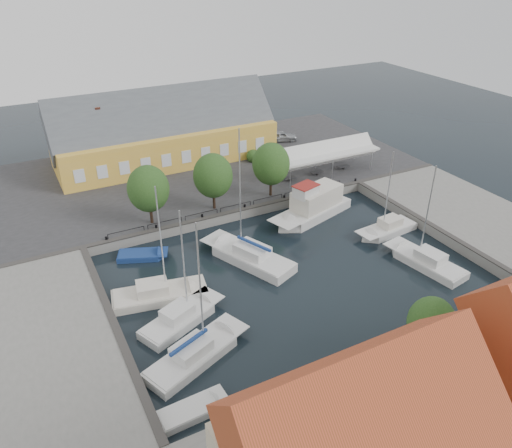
{
  "coord_description": "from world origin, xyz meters",
  "views": [
    {
      "loc": [
        -20.27,
        -32.97,
        26.03
      ],
      "look_at": [
        0.0,
        6.0,
        1.5
      ],
      "focal_mm": 35.0,
      "sensor_mm": 36.0,
      "label": 1
    }
  ],
  "objects_px": {
    "center_sailboat": "(249,258)",
    "trawler": "(313,208)",
    "warehouse": "(160,135)",
    "car_silver": "(281,136)",
    "east_boat_c": "(426,263)",
    "west_boat_d": "(196,356)",
    "west_boat_c": "(181,320)",
    "west_boat_b": "(157,296)",
    "tent_canopy": "(325,153)",
    "east_boat_b": "(387,230)",
    "launch_nw": "(142,256)",
    "launch_sw": "(192,412)",
    "car_red": "(150,189)"
  },
  "relations": [
    {
      "from": "east_boat_c",
      "to": "launch_nw",
      "type": "relative_size",
      "value": 2.04
    },
    {
      "from": "warehouse",
      "to": "car_silver",
      "type": "distance_m",
      "value": 18.0
    },
    {
      "from": "west_boat_c",
      "to": "west_boat_d",
      "type": "distance_m",
      "value": 4.29
    },
    {
      "from": "car_silver",
      "to": "east_boat_b",
      "type": "xyz_separation_m",
      "value": [
        -2.7,
        -26.71,
        -1.52
      ]
    },
    {
      "from": "east_boat_b",
      "to": "east_boat_c",
      "type": "distance_m",
      "value": 6.48
    },
    {
      "from": "east_boat_c",
      "to": "trawler",
      "type": "bearing_deg",
      "value": 106.99
    },
    {
      "from": "warehouse",
      "to": "west_boat_d",
      "type": "height_order",
      "value": "west_boat_d"
    },
    {
      "from": "trawler",
      "to": "west_boat_b",
      "type": "xyz_separation_m",
      "value": [
        -19.74,
        -6.35,
        -0.76
      ]
    },
    {
      "from": "trawler",
      "to": "car_red",
      "type": "bearing_deg",
      "value": 141.39
    },
    {
      "from": "car_red",
      "to": "west_boat_b",
      "type": "xyz_separation_m",
      "value": [
        -5.02,
        -18.11,
        -1.34
      ]
    },
    {
      "from": "west_boat_c",
      "to": "warehouse",
      "type": "bearing_deg",
      "value": 74.39
    },
    {
      "from": "launch_nw",
      "to": "east_boat_c",
      "type": "bearing_deg",
      "value": -30.49
    },
    {
      "from": "center_sailboat",
      "to": "trawler",
      "type": "relative_size",
      "value": 1.23
    },
    {
      "from": "car_silver",
      "to": "east_boat_c",
      "type": "bearing_deg",
      "value": -170.17
    },
    {
      "from": "car_red",
      "to": "west_boat_b",
      "type": "height_order",
      "value": "west_boat_b"
    },
    {
      "from": "trawler",
      "to": "launch_nw",
      "type": "bearing_deg",
      "value": 178.43
    },
    {
      "from": "west_boat_d",
      "to": "launch_nw",
      "type": "relative_size",
      "value": 2.27
    },
    {
      "from": "center_sailboat",
      "to": "east_boat_b",
      "type": "bearing_deg",
      "value": -6.93
    },
    {
      "from": "car_red",
      "to": "east_boat_b",
      "type": "bearing_deg",
      "value": -62.41
    },
    {
      "from": "car_silver",
      "to": "trawler",
      "type": "xyz_separation_m",
      "value": [
        -7.55,
        -20.08,
        -0.76
      ]
    },
    {
      "from": "warehouse",
      "to": "launch_sw",
      "type": "bearing_deg",
      "value": -105.61
    },
    {
      "from": "car_red",
      "to": "launch_nw",
      "type": "height_order",
      "value": "car_red"
    },
    {
      "from": "launch_nw",
      "to": "tent_canopy",
      "type": "bearing_deg",
      "value": 15.1
    },
    {
      "from": "car_silver",
      "to": "east_boat_c",
      "type": "relative_size",
      "value": 0.44
    },
    {
      "from": "west_boat_b",
      "to": "car_silver",
      "type": "bearing_deg",
      "value": 44.08
    },
    {
      "from": "car_red",
      "to": "east_boat_c",
      "type": "xyz_separation_m",
      "value": [
        18.71,
        -24.81,
        -1.34
      ]
    },
    {
      "from": "warehouse",
      "to": "launch_sw",
      "type": "xyz_separation_m",
      "value": [
        -11.2,
        -40.08,
        -4.34
      ]
    },
    {
      "from": "center_sailboat",
      "to": "west_boat_c",
      "type": "xyz_separation_m",
      "value": [
        -8.72,
        -5.37,
        -0.1
      ]
    },
    {
      "from": "east_boat_c",
      "to": "west_boat_b",
      "type": "bearing_deg",
      "value": 164.22
    },
    {
      "from": "car_silver",
      "to": "trawler",
      "type": "distance_m",
      "value": 21.46
    },
    {
      "from": "east_boat_b",
      "to": "west_boat_d",
      "type": "height_order",
      "value": "west_boat_d"
    },
    {
      "from": "center_sailboat",
      "to": "east_boat_c",
      "type": "xyz_separation_m",
      "value": [
        14.26,
        -8.26,
        -0.1
      ]
    },
    {
      "from": "west_boat_c",
      "to": "car_red",
      "type": "bearing_deg",
      "value": 78.98
    },
    {
      "from": "car_silver",
      "to": "trawler",
      "type": "height_order",
      "value": "trawler"
    },
    {
      "from": "east_boat_b",
      "to": "launch_nw",
      "type": "xyz_separation_m",
      "value": [
        -23.93,
        7.16,
        -0.17
      ]
    },
    {
      "from": "warehouse",
      "to": "car_red",
      "type": "xyz_separation_m",
      "value": [
        -4.51,
        -9.5,
        -2.83
      ]
    },
    {
      "from": "tent_canopy",
      "to": "west_boat_d",
      "type": "distance_m",
      "value": 33.99
    },
    {
      "from": "car_silver",
      "to": "west_boat_c",
      "type": "distance_m",
      "value": 40.26
    },
    {
      "from": "tent_canopy",
      "to": "west_boat_c",
      "type": "distance_m",
      "value": 31.05
    },
    {
      "from": "trawler",
      "to": "center_sailboat",
      "type": "bearing_deg",
      "value": -154.96
    },
    {
      "from": "east_boat_b",
      "to": "west_boat_b",
      "type": "bearing_deg",
      "value": 179.34
    },
    {
      "from": "tent_canopy",
      "to": "launch_sw",
      "type": "distance_m",
      "value": 38.38
    },
    {
      "from": "center_sailboat",
      "to": "west_boat_c",
      "type": "bearing_deg",
      "value": -148.4
    },
    {
      "from": "car_silver",
      "to": "launch_nw",
      "type": "xyz_separation_m",
      "value": [
        -26.63,
        -19.55,
        -1.69
      ]
    },
    {
      "from": "car_silver",
      "to": "west_boat_c",
      "type": "bearing_deg",
      "value": 154.69
    },
    {
      "from": "west_boat_c",
      "to": "east_boat_c",
      "type": "bearing_deg",
      "value": -7.18
    },
    {
      "from": "trawler",
      "to": "east_boat_b",
      "type": "distance_m",
      "value": 8.26
    },
    {
      "from": "east_boat_c",
      "to": "west_boat_d",
      "type": "distance_m",
      "value": 23.47
    },
    {
      "from": "car_silver",
      "to": "west_boat_c",
      "type": "relative_size",
      "value": 0.45
    },
    {
      "from": "center_sailboat",
      "to": "launch_sw",
      "type": "relative_size",
      "value": 2.85
    }
  ]
}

